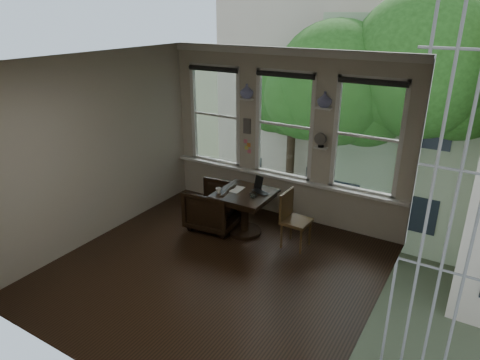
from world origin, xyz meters
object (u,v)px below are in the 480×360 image
Objects in this scene: table at (245,213)px; mug at (219,191)px; side_chair_right at (296,221)px; armchair_left at (214,207)px; laptop at (258,193)px.

table is 9.07× the size of mug.
side_chair_right reaches higher than table.
table is 1.06× the size of armchair_left.
armchair_left is 2.63× the size of laptop.
table is at bearing 92.03° from armchair_left.
side_chair_right reaches higher than mug.
mug is at bearing 104.00° from side_chair_right.
armchair_left is 0.89m from laptop.
side_chair_right is (1.51, 0.12, 0.08)m from armchair_left.
table is 0.45m from laptop.
table is 0.94m from side_chair_right.
laptop is at bearing 29.23° from mug.
side_chair_right is at bearing 2.41° from table.
side_chair_right is at bearing 88.49° from armchair_left.
side_chair_right reaches higher than laptop.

